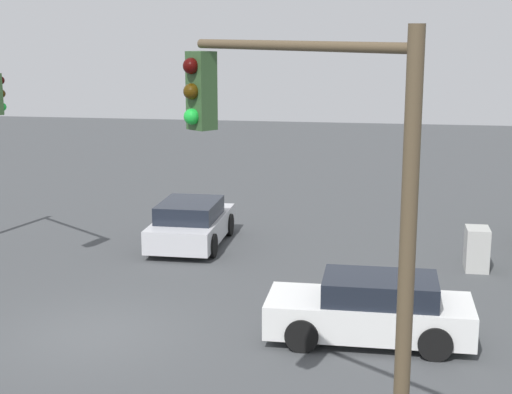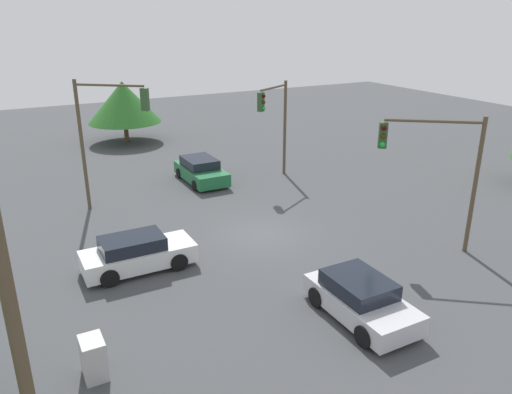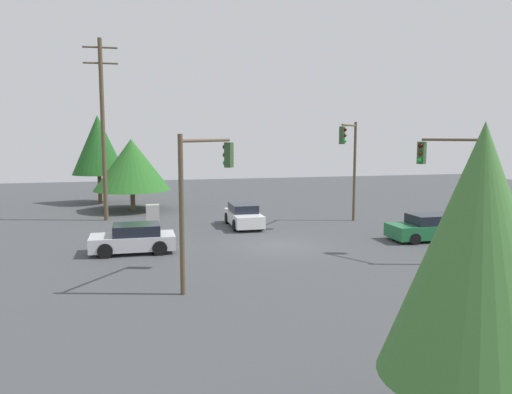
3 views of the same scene
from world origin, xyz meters
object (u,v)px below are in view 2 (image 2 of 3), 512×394
at_px(traffic_signal_cross, 437,159).
at_px(sedan_silver, 361,299).
at_px(electrical_cabinet, 93,358).
at_px(sedan_green, 201,171).
at_px(traffic_signal_aux, 276,115).
at_px(traffic_signal_main, 106,124).
at_px(sedan_white, 137,253).

bearing_deg(traffic_signal_cross, sedan_silver, 61.85).
height_order(traffic_signal_cross, electrical_cabinet, traffic_signal_cross).
height_order(sedan_green, traffic_signal_aux, traffic_signal_aux).
height_order(sedan_silver, traffic_signal_main, traffic_signal_main).
height_order(sedan_green, sedan_white, sedan_white).
bearing_deg(traffic_signal_main, traffic_signal_aux, 41.40).
xyz_separation_m(sedan_white, electrical_cabinet, (-5.52, 2.77, -0.10)).
relative_size(traffic_signal_cross, electrical_cabinet, 4.85).
xyz_separation_m(sedan_silver, traffic_signal_main, (13.55, 4.92, 3.80)).
distance_m(sedan_green, electrical_cabinet, 17.17).
bearing_deg(electrical_cabinet, traffic_signal_main, -15.57).
bearing_deg(traffic_signal_main, sedan_white, -57.86).
xyz_separation_m(sedan_green, sedan_white, (-9.02, 6.36, 0.01)).
xyz_separation_m(sedan_white, traffic_signal_main, (6.84, -0.68, 3.79)).
bearing_deg(sedan_green, traffic_signal_aux, 159.67).
bearing_deg(traffic_signal_aux, sedan_white, 5.58).
relative_size(traffic_signal_main, traffic_signal_aux, 1.14).
bearing_deg(traffic_signal_aux, traffic_signal_main, -26.05).
distance_m(sedan_green, sedan_silver, 15.75).
bearing_deg(electrical_cabinet, traffic_signal_cross, -83.89).
relative_size(traffic_signal_main, electrical_cabinet, 5.53).
bearing_deg(traffic_signal_cross, electrical_cabinet, 42.89).
bearing_deg(traffic_signal_cross, traffic_signal_main, -8.61).
relative_size(sedan_white, traffic_signal_aux, 0.75).
distance_m(sedan_green, sedan_white, 11.03).
distance_m(traffic_signal_main, traffic_signal_cross, 15.25).
distance_m(sedan_white, sedan_silver, 8.74).
distance_m(sedan_silver, electrical_cabinet, 8.45).
bearing_deg(sedan_green, traffic_signal_main, 21.00).
bearing_deg(sedan_white, electrical_cabinet, -26.60).
height_order(sedan_silver, electrical_cabinet, sedan_silver).
distance_m(traffic_signal_main, traffic_signal_aux, 9.92).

